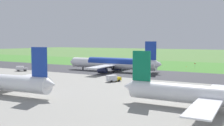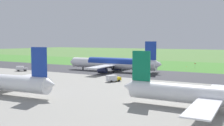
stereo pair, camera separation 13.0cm
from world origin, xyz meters
name	(u,v)px [view 1 (the left image)]	position (x,y,z in m)	size (l,w,h in m)	color
ground_plane	(126,72)	(0.00, 0.00, 0.00)	(800.00, 800.00, 0.00)	#547F3D
runway_asphalt	(126,72)	(0.00, 0.00, 0.03)	(600.00, 34.38, 0.06)	#38383D
apron_concrete	(34,94)	(0.00, 62.54, 0.03)	(440.00, 110.00, 0.05)	gray
grass_verge_foreground	(158,65)	(0.00, -46.10, 0.02)	(600.00, 80.00, 0.04)	#478534
airliner_main	(113,63)	(8.02, -0.02, 4.35)	(54.10, 44.22, 15.88)	white
airliner_parked_near	(215,96)	(-51.27, 57.12, 3.70)	(46.28, 37.79, 13.53)	white
service_truck_baggage	(113,78)	(-9.36, 29.93, 1.40)	(4.92, 6.13, 2.65)	gold
service_car_followme	(75,65)	(43.73, -13.79, 0.84)	(3.93, 4.46, 1.62)	gray
service_truck_fuel	(21,69)	(50.86, 22.74, 1.40)	(6.05, 5.16, 2.65)	gray
no_stopping_sign	(195,65)	(-24.89, -41.65, 1.70)	(0.60, 0.10, 2.88)	slate
traffic_cone_orange	(187,67)	(-19.34, -43.92, 0.28)	(0.40, 0.40, 0.55)	orange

